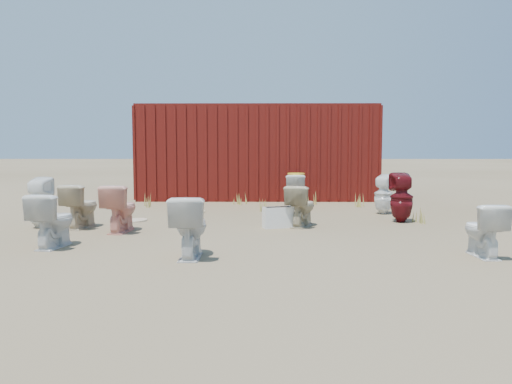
{
  "coord_description": "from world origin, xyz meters",
  "views": [
    {
      "loc": [
        0.07,
        -8.17,
        1.34
      ],
      "look_at": [
        0.0,
        0.6,
        0.55
      ],
      "focal_mm": 35.0,
      "sensor_mm": 36.0,
      "label": 1
    }
  ],
  "objects_px": {
    "toilet_front_maroon": "(402,198)",
    "toilet_back_e": "(383,194)",
    "shipping_container": "(257,152)",
    "toilet_front_a": "(53,220)",
    "toilet_back_a": "(39,203)",
    "toilet_front_c": "(190,227)",
    "toilet_front_e": "(483,230)",
    "toilet_back_yellowlid": "(296,191)",
    "loose_tank": "(278,217)",
    "toilet_front_pink": "(120,208)",
    "toilet_back_beige_left": "(81,206)",
    "toilet_back_beige_right": "(301,206)"
  },
  "relations": [
    {
      "from": "toilet_front_a",
      "to": "toilet_back_a",
      "type": "xyz_separation_m",
      "value": [
        -0.9,
        1.63,
        0.06
      ]
    },
    {
      "from": "toilet_back_yellowlid",
      "to": "toilet_back_e",
      "type": "distance_m",
      "value": 1.93
    },
    {
      "from": "toilet_front_maroon",
      "to": "toilet_back_e",
      "type": "distance_m",
      "value": 1.12
    },
    {
      "from": "shipping_container",
      "to": "toilet_back_a",
      "type": "xyz_separation_m",
      "value": [
        -3.6,
        -5.17,
        -0.78
      ]
    },
    {
      "from": "toilet_back_a",
      "to": "toilet_back_yellowlid",
      "type": "bearing_deg",
      "value": -144.62
    },
    {
      "from": "toilet_back_beige_right",
      "to": "toilet_back_yellowlid",
      "type": "bearing_deg",
      "value": -68.38
    },
    {
      "from": "toilet_back_e",
      "to": "loose_tank",
      "type": "xyz_separation_m",
      "value": [
        -2.18,
        -1.75,
        -0.22
      ]
    },
    {
      "from": "toilet_back_beige_left",
      "to": "toilet_back_e",
      "type": "height_order",
      "value": "toilet_back_e"
    },
    {
      "from": "shipping_container",
      "to": "toilet_front_maroon",
      "type": "relative_size",
      "value": 6.78
    },
    {
      "from": "toilet_front_c",
      "to": "loose_tank",
      "type": "distance_m",
      "value": 2.55
    },
    {
      "from": "shipping_container",
      "to": "loose_tank",
      "type": "bearing_deg",
      "value": -85.85
    },
    {
      "from": "toilet_front_maroon",
      "to": "loose_tank",
      "type": "distance_m",
      "value": 2.33
    },
    {
      "from": "toilet_back_yellowlid",
      "to": "loose_tank",
      "type": "relative_size",
      "value": 1.5
    },
    {
      "from": "toilet_back_a",
      "to": "toilet_front_pink",
      "type": "bearing_deg",
      "value": 168.55
    },
    {
      "from": "toilet_back_beige_left",
      "to": "loose_tank",
      "type": "relative_size",
      "value": 1.46
    },
    {
      "from": "toilet_front_e",
      "to": "toilet_back_a",
      "type": "xyz_separation_m",
      "value": [
        -6.4,
        2.16,
        0.09
      ]
    },
    {
      "from": "toilet_front_e",
      "to": "toilet_front_maroon",
      "type": "bearing_deg",
      "value": -88.55
    },
    {
      "from": "toilet_front_pink",
      "to": "toilet_front_e",
      "type": "bearing_deg",
      "value": 166.35
    },
    {
      "from": "toilet_front_c",
      "to": "toilet_back_e",
      "type": "height_order",
      "value": "toilet_back_e"
    },
    {
      "from": "toilet_front_e",
      "to": "toilet_front_pink",
      "type": "bearing_deg",
      "value": -22.21
    },
    {
      "from": "toilet_front_a",
      "to": "toilet_front_pink",
      "type": "xyz_separation_m",
      "value": [
        0.56,
        1.23,
        0.01
      ]
    },
    {
      "from": "toilet_back_a",
      "to": "toilet_back_beige_right",
      "type": "distance_m",
      "value": 4.37
    },
    {
      "from": "toilet_front_maroon",
      "to": "toilet_front_pink",
      "type": "bearing_deg",
      "value": 12.76
    },
    {
      "from": "toilet_front_a",
      "to": "toilet_back_beige_left",
      "type": "bearing_deg",
      "value": -74.68
    },
    {
      "from": "toilet_front_pink",
      "to": "toilet_back_yellowlid",
      "type": "bearing_deg",
      "value": -127.89
    },
    {
      "from": "toilet_front_e",
      "to": "toilet_back_yellowlid",
      "type": "distance_m",
      "value": 5.25
    },
    {
      "from": "toilet_front_a",
      "to": "toilet_front_c",
      "type": "distance_m",
      "value": 2.01
    },
    {
      "from": "toilet_front_a",
      "to": "toilet_front_e",
      "type": "height_order",
      "value": "toilet_front_a"
    },
    {
      "from": "toilet_front_pink",
      "to": "toilet_back_yellowlid",
      "type": "relative_size",
      "value": 1.01
    },
    {
      "from": "shipping_container",
      "to": "toilet_back_e",
      "type": "distance_m",
      "value": 4.32
    },
    {
      "from": "toilet_back_yellowlid",
      "to": "toilet_back_e",
      "type": "xyz_separation_m",
      "value": [
        1.69,
        -0.94,
        0.03
      ]
    },
    {
      "from": "shipping_container",
      "to": "toilet_front_maroon",
      "type": "bearing_deg",
      "value": -60.06
    },
    {
      "from": "toilet_front_maroon",
      "to": "toilet_front_e",
      "type": "bearing_deg",
      "value": 94.15
    },
    {
      "from": "toilet_front_a",
      "to": "toilet_back_beige_left",
      "type": "xyz_separation_m",
      "value": [
        -0.2,
        1.62,
        0.0
      ]
    },
    {
      "from": "toilet_front_e",
      "to": "toilet_back_a",
      "type": "relative_size",
      "value": 0.79
    },
    {
      "from": "toilet_front_a",
      "to": "loose_tank",
      "type": "distance_m",
      "value": 3.5
    },
    {
      "from": "toilet_back_beige_left",
      "to": "toilet_back_yellowlid",
      "type": "relative_size",
      "value": 0.98
    },
    {
      "from": "toilet_back_beige_right",
      "to": "toilet_back_a",
      "type": "bearing_deg",
      "value": 25.88
    },
    {
      "from": "toilet_front_e",
      "to": "toilet_back_beige_right",
      "type": "xyz_separation_m",
      "value": [
        -2.03,
        2.32,
        0.02
      ]
    },
    {
      "from": "toilet_back_yellowlid",
      "to": "toilet_back_a",
      "type": "bearing_deg",
      "value": 37.87
    },
    {
      "from": "toilet_back_yellowlid",
      "to": "toilet_back_e",
      "type": "height_order",
      "value": "toilet_back_e"
    },
    {
      "from": "toilet_back_beige_right",
      "to": "toilet_back_e",
      "type": "xyz_separation_m",
      "value": [
        1.78,
        1.62,
        0.05
      ]
    },
    {
      "from": "toilet_back_yellowlid",
      "to": "toilet_front_pink",
      "type": "bearing_deg",
      "value": 52.66
    },
    {
      "from": "toilet_front_c",
      "to": "toilet_front_e",
      "type": "xyz_separation_m",
      "value": [
        3.58,
        0.07,
        -0.05
      ]
    },
    {
      "from": "toilet_front_a",
      "to": "toilet_front_maroon",
      "type": "distance_m",
      "value": 5.77
    },
    {
      "from": "toilet_front_a",
      "to": "toilet_front_c",
      "type": "xyz_separation_m",
      "value": [
        1.92,
        -0.6,
        0.01
      ]
    },
    {
      "from": "toilet_front_a",
      "to": "toilet_back_a",
      "type": "relative_size",
      "value": 0.87
    },
    {
      "from": "loose_tank",
      "to": "toilet_front_c",
      "type": "bearing_deg",
      "value": -133.57
    },
    {
      "from": "loose_tank",
      "to": "shipping_container",
      "type": "bearing_deg",
      "value": 77.66
    },
    {
      "from": "toilet_front_c",
      "to": "toilet_front_maroon",
      "type": "height_order",
      "value": "toilet_front_maroon"
    }
  ]
}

